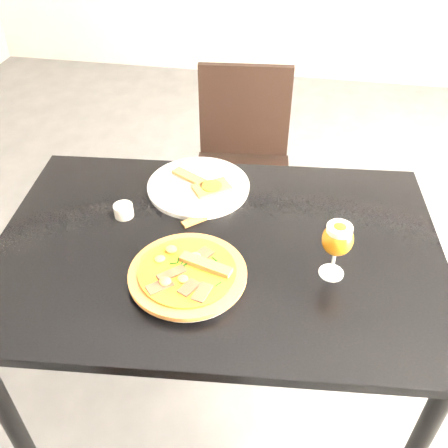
% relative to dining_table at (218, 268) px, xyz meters
% --- Properties ---
extents(ground, '(6.00, 6.00, 0.00)m').
position_rel_dining_table_xyz_m(ground, '(0.13, -0.12, -0.66)').
color(ground, '#4F4F51').
rests_on(ground, ground).
extents(dining_table, '(1.27, 0.90, 0.75)m').
position_rel_dining_table_xyz_m(dining_table, '(0.00, 0.00, 0.00)').
color(dining_table, black).
rests_on(dining_table, ground).
extents(chair_far, '(0.44, 0.44, 0.87)m').
position_rel_dining_table_xyz_m(chair_far, '(-0.04, 0.81, -0.18)').
color(chair_far, black).
rests_on(chair_far, ground).
extents(plate_main, '(0.35, 0.35, 0.01)m').
position_rel_dining_table_xyz_m(plate_main, '(-0.05, -0.14, 0.10)').
color(plate_main, white).
rests_on(plate_main, dining_table).
extents(pizza, '(0.29, 0.29, 0.03)m').
position_rel_dining_table_xyz_m(pizza, '(-0.05, -0.14, 0.11)').
color(pizza, '#985024').
rests_on(pizza, plate_main).
extents(plate_second, '(0.32, 0.32, 0.02)m').
position_rel_dining_table_xyz_m(plate_second, '(-0.10, 0.24, 0.10)').
color(plate_second, white).
rests_on(plate_second, dining_table).
extents(crust_scraps, '(0.20, 0.15, 0.02)m').
position_rel_dining_table_xyz_m(crust_scraps, '(-0.08, 0.24, 0.11)').
color(crust_scraps, '#985024').
rests_on(crust_scraps, plate_second).
extents(loose_crust, '(0.09, 0.09, 0.01)m').
position_rel_dining_table_xyz_m(loose_crust, '(-0.07, 0.09, 0.09)').
color(loose_crust, '#985024').
rests_on(loose_crust, dining_table).
extents(sauce_cup, '(0.06, 0.06, 0.04)m').
position_rel_dining_table_xyz_m(sauce_cup, '(-0.29, 0.08, 0.11)').
color(sauce_cup, beige).
rests_on(sauce_cup, dining_table).
extents(beer_glass, '(0.08, 0.08, 0.16)m').
position_rel_dining_table_xyz_m(beer_glass, '(0.30, -0.06, 0.20)').
color(beer_glass, silver).
rests_on(beer_glass, dining_table).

